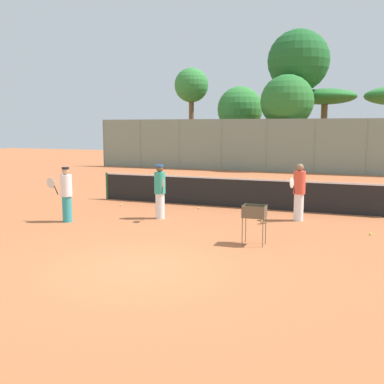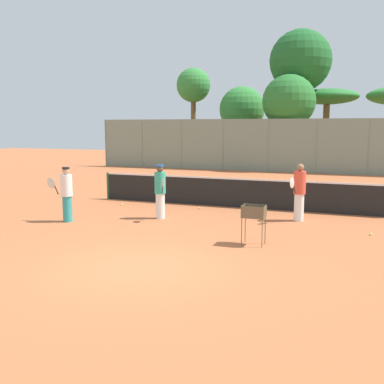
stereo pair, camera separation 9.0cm
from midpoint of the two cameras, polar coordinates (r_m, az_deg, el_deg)
ground_plane at (r=9.50m, az=-6.63°, el=-9.58°), size 80.00×80.00×0.00m
tennis_net at (r=16.28m, az=5.71°, el=-0.00°), size 10.73×0.10×1.07m
back_fence at (r=29.04m, az=12.64°, el=5.74°), size 27.14×0.08×3.38m
tree_0 at (r=32.92m, az=13.69°, el=15.74°), size 4.23×4.23×9.47m
tree_1 at (r=30.67m, az=12.29°, el=11.09°), size 3.49×3.49×6.27m
tree_2 at (r=34.21m, az=16.84°, el=11.33°), size 4.43×4.43×5.56m
tree_3 at (r=35.86m, az=6.44°, el=10.37°), size 3.53×3.53×5.99m
tree_4 at (r=36.01m, az=0.25°, el=13.19°), size 2.66×2.66×7.41m
player_white_outfit at (r=14.23m, az=-15.47°, el=-0.18°), size 0.90×0.35×1.69m
player_red_cap at (r=14.23m, az=13.65°, el=0.04°), size 0.42×0.90×1.78m
player_yellow_shirt at (r=14.21m, az=-3.88°, el=0.14°), size 0.62×0.78×1.71m
ball_cart at (r=11.17m, az=8.09°, el=-2.88°), size 0.56×0.41×0.99m
tennis_ball_0 at (r=16.79m, az=-8.77°, el=-1.62°), size 0.07×0.07×0.07m
tennis_ball_1 at (r=13.93m, az=9.09°, el=-3.69°), size 0.07×0.07×0.07m
tennis_ball_2 at (r=13.07m, az=21.92°, el=-4.99°), size 0.07×0.07×0.07m
tennis_ball_3 at (r=15.97m, az=1.10°, el=-2.04°), size 0.07×0.07×0.07m
parked_car at (r=34.64m, az=3.31°, el=4.62°), size 4.20×1.70×1.60m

